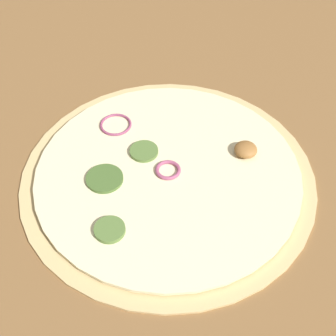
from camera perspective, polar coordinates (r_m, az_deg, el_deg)
The scene contains 2 objects.
ground_plane at distance 0.58m, azimuth -0.00°, elevation -1.07°, with size 3.00×3.00×0.00m, color brown.
pizza at distance 0.58m, azimuth -0.04°, elevation -0.71°, with size 0.36×0.36×0.02m.
Camera 1 is at (-0.26, -0.28, 0.44)m, focal length 50.00 mm.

